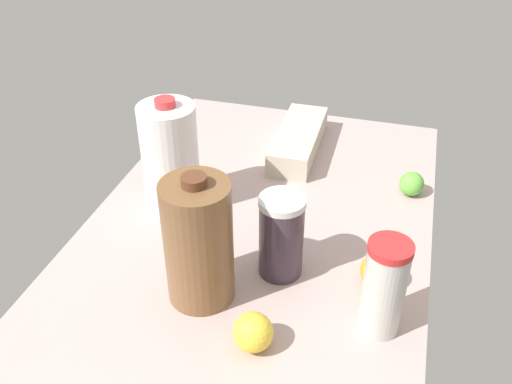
{
  "coord_description": "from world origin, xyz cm",
  "views": [
    {
      "loc": [
        96.65,
        27.64,
        81.74
      ],
      "look_at": [
        0.0,
        0.0,
        13.0
      ],
      "focal_mm": 40.0,
      "sensor_mm": 36.0,
      "label": 1
    }
  ],
  "objects_px": {
    "chocolate_milk_jug": "(198,242)",
    "shaker_bottle": "(281,236)",
    "tumbler_cup": "(384,288)",
    "lime_by_jug": "(412,184)",
    "lemon_near_front": "(253,332)",
    "orange_loose": "(379,271)",
    "egg_carton": "(298,140)",
    "milk_jug": "(170,157)"
  },
  "relations": [
    {
      "from": "shaker_bottle",
      "to": "lemon_near_front",
      "type": "xyz_separation_m",
      "value": [
        0.2,
        0.0,
        -0.05
      ]
    },
    {
      "from": "milk_jug",
      "to": "tumbler_cup",
      "type": "xyz_separation_m",
      "value": [
        0.25,
        0.5,
        -0.03
      ]
    },
    {
      "from": "milk_jug",
      "to": "orange_loose",
      "type": "xyz_separation_m",
      "value": [
        0.15,
        0.49,
        -0.09
      ]
    },
    {
      "from": "tumbler_cup",
      "to": "orange_loose",
      "type": "relative_size",
      "value": 2.68
    },
    {
      "from": "egg_carton",
      "to": "orange_loose",
      "type": "relative_size",
      "value": 4.31
    },
    {
      "from": "tumbler_cup",
      "to": "lemon_near_front",
      "type": "relative_size",
      "value": 2.71
    },
    {
      "from": "tumbler_cup",
      "to": "lime_by_jug",
      "type": "height_order",
      "value": "tumbler_cup"
    },
    {
      "from": "egg_carton",
      "to": "milk_jug",
      "type": "bearing_deg",
      "value": -35.51
    },
    {
      "from": "milk_jug",
      "to": "shaker_bottle",
      "type": "distance_m",
      "value": 0.34
    },
    {
      "from": "orange_loose",
      "to": "milk_jug",
      "type": "bearing_deg",
      "value": -106.57
    },
    {
      "from": "egg_carton",
      "to": "shaker_bottle",
      "type": "bearing_deg",
      "value": 7.58
    },
    {
      "from": "lime_by_jug",
      "to": "orange_loose",
      "type": "distance_m",
      "value": 0.34
    },
    {
      "from": "lemon_near_front",
      "to": "lime_by_jug",
      "type": "height_order",
      "value": "lemon_near_front"
    },
    {
      "from": "egg_carton",
      "to": "lemon_near_front",
      "type": "height_order",
      "value": "lemon_near_front"
    },
    {
      "from": "lemon_near_front",
      "to": "lime_by_jug",
      "type": "bearing_deg",
      "value": 157.08
    },
    {
      "from": "tumbler_cup",
      "to": "lime_by_jug",
      "type": "distance_m",
      "value": 0.46
    },
    {
      "from": "tumbler_cup",
      "to": "lemon_near_front",
      "type": "xyz_separation_m",
      "value": [
        0.11,
        -0.2,
        -0.06
      ]
    },
    {
      "from": "lemon_near_front",
      "to": "milk_jug",
      "type": "bearing_deg",
      "value": -140.37
    },
    {
      "from": "egg_carton",
      "to": "lemon_near_front",
      "type": "bearing_deg",
      "value": 5.32
    },
    {
      "from": "orange_loose",
      "to": "egg_carton",
      "type": "bearing_deg",
      "value": -150.83
    },
    {
      "from": "egg_carton",
      "to": "lime_by_jug",
      "type": "bearing_deg",
      "value": 66.43
    },
    {
      "from": "shaker_bottle",
      "to": "tumbler_cup",
      "type": "distance_m",
      "value": 0.23
    },
    {
      "from": "shaker_bottle",
      "to": "orange_loose",
      "type": "height_order",
      "value": "shaker_bottle"
    },
    {
      "from": "shaker_bottle",
      "to": "lemon_near_front",
      "type": "distance_m",
      "value": 0.21
    },
    {
      "from": "egg_carton",
      "to": "tumbler_cup",
      "type": "bearing_deg",
      "value": 24.81
    },
    {
      "from": "milk_jug",
      "to": "lemon_near_front",
      "type": "height_order",
      "value": "milk_jug"
    },
    {
      "from": "chocolate_milk_jug",
      "to": "orange_loose",
      "type": "xyz_separation_m",
      "value": [
        -0.12,
        0.32,
        -0.09
      ]
    },
    {
      "from": "chocolate_milk_jug",
      "to": "milk_jug",
      "type": "xyz_separation_m",
      "value": [
        -0.26,
        -0.17,
        0.0
      ]
    },
    {
      "from": "shaker_bottle",
      "to": "lime_by_jug",
      "type": "bearing_deg",
      "value": 146.1
    },
    {
      "from": "tumbler_cup",
      "to": "shaker_bottle",
      "type": "bearing_deg",
      "value": -115.22
    },
    {
      "from": "tumbler_cup",
      "to": "lime_by_jug",
      "type": "bearing_deg",
      "value": 176.08
    },
    {
      "from": "chocolate_milk_jug",
      "to": "lemon_near_front",
      "type": "bearing_deg",
      "value": 53.19
    },
    {
      "from": "egg_carton",
      "to": "orange_loose",
      "type": "distance_m",
      "value": 0.54
    },
    {
      "from": "orange_loose",
      "to": "lime_by_jug",
      "type": "bearing_deg",
      "value": 172.65
    },
    {
      "from": "chocolate_milk_jug",
      "to": "shaker_bottle",
      "type": "relative_size",
      "value": 1.51
    },
    {
      "from": "chocolate_milk_jug",
      "to": "milk_jug",
      "type": "distance_m",
      "value": 0.31
    },
    {
      "from": "egg_carton",
      "to": "shaker_bottle",
      "type": "height_order",
      "value": "shaker_bottle"
    },
    {
      "from": "lemon_near_front",
      "to": "lime_by_jug",
      "type": "distance_m",
      "value": 0.61
    },
    {
      "from": "tumbler_cup",
      "to": "orange_loose",
      "type": "bearing_deg",
      "value": -173.09
    },
    {
      "from": "lime_by_jug",
      "to": "tumbler_cup",
      "type": "bearing_deg",
      "value": -3.92
    },
    {
      "from": "lime_by_jug",
      "to": "orange_loose",
      "type": "bearing_deg",
      "value": -7.35
    },
    {
      "from": "lemon_near_front",
      "to": "tumbler_cup",
      "type": "bearing_deg",
      "value": 117.41
    }
  ]
}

